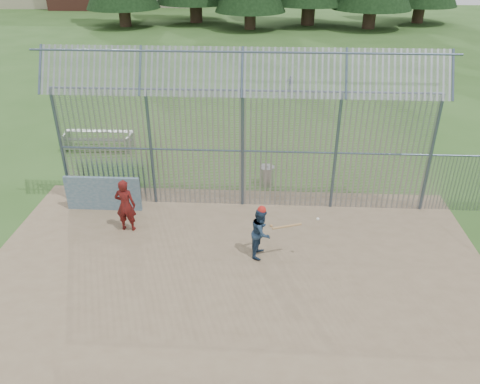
# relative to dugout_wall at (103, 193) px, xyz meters

# --- Properties ---
(ground) EXTENTS (120.00, 120.00, 0.00)m
(ground) POSITION_rel_dugout_wall_xyz_m (4.60, -2.90, -0.62)
(ground) COLOR #2D511E
(ground) RESTS_ON ground
(dirt_infield) EXTENTS (14.00, 10.00, 0.02)m
(dirt_infield) POSITION_rel_dugout_wall_xyz_m (4.60, -3.40, -0.61)
(dirt_infield) COLOR #756047
(dirt_infield) RESTS_ON ground
(dugout_wall) EXTENTS (2.50, 0.12, 1.20)m
(dugout_wall) POSITION_rel_dugout_wall_xyz_m (0.00, 0.00, 0.00)
(dugout_wall) COLOR #38566B
(dugout_wall) RESTS_ON dirt_infield
(batter) EXTENTS (0.71, 0.84, 1.51)m
(batter) POSITION_rel_dugout_wall_xyz_m (5.27, -2.28, 0.15)
(batter) COLOR #21354E
(batter) RESTS_ON dirt_infield
(onlooker) EXTENTS (0.64, 0.44, 1.72)m
(onlooker) POSITION_rel_dugout_wall_xyz_m (1.10, -1.17, 0.26)
(onlooker) COLOR maroon
(onlooker) RESTS_ON dirt_infield
(bg_kid_seated) EXTENTS (0.55, 0.38, 0.87)m
(bg_kid_seated) POSITION_rel_dugout_wall_xyz_m (6.80, 14.57, -0.19)
(bg_kid_seated) COLOR slate
(bg_kid_seated) RESTS_ON ground
(batting_gear) EXTENTS (1.69, 0.44, 0.57)m
(batting_gear) POSITION_rel_dugout_wall_xyz_m (5.48, -2.32, 0.79)
(batting_gear) COLOR red
(batting_gear) RESTS_ON ground
(trash_can) EXTENTS (0.56, 0.56, 0.82)m
(trash_can) POSITION_rel_dugout_wall_xyz_m (5.42, 2.11, -0.24)
(trash_can) COLOR #95989D
(trash_can) RESTS_ON ground
(bleacher) EXTENTS (3.00, 0.95, 0.72)m
(bleacher) POSITION_rel_dugout_wall_xyz_m (-1.85, 5.03, -0.21)
(bleacher) COLOR gray
(bleacher) RESTS_ON ground
(backstop_fence) EXTENTS (20.09, 0.81, 5.30)m
(backstop_fence) POSITION_rel_dugout_wall_xyz_m (6.41, 0.53, 1.74)
(backstop_fence) COLOR #47566B
(backstop_fence) RESTS_ON ground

